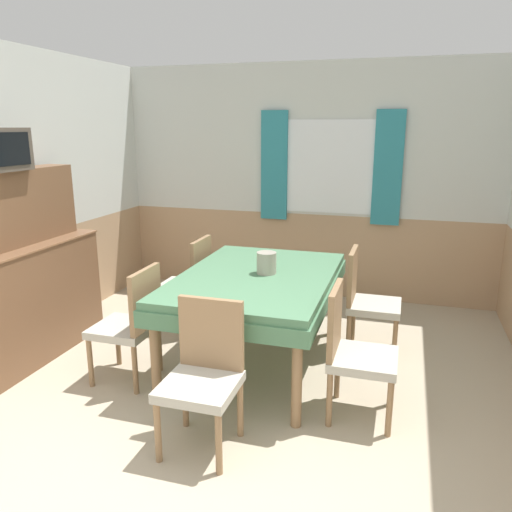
{
  "coord_description": "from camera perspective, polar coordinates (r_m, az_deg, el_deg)",
  "views": [
    {
      "loc": [
        1.11,
        -1.74,
        1.92
      ],
      "look_at": [
        0.0,
        1.91,
        0.93
      ],
      "focal_mm": 35.0,
      "sensor_mm": 36.0,
      "label": 1
    }
  ],
  "objects": [
    {
      "name": "chair_left_far",
      "position": [
        4.82,
        -7.63,
        -2.88
      ],
      "size": [
        0.44,
        0.44,
        0.91
      ],
      "rotation": [
        0.0,
        0.0,
        1.57
      ],
      "color": "#93704C",
      "rests_on": "ground_plane"
    },
    {
      "name": "sideboard",
      "position": [
        4.58,
        -24.98,
        -2.51
      ],
      "size": [
        0.46,
        1.44,
        1.59
      ],
      "color": "brown",
      "rests_on": "ground_plane"
    },
    {
      "name": "wall_left",
      "position": [
        4.92,
        -24.83,
        6.02
      ],
      "size": [
        0.05,
        4.22,
        2.6
      ],
      "color": "silver",
      "rests_on": "ground_plane"
    },
    {
      "name": "chair_head_near",
      "position": [
        3.11,
        -5.97,
        -12.95
      ],
      "size": [
        0.44,
        0.44,
        0.91
      ],
      "rotation": [
        0.0,
        0.0,
        3.14
      ],
      "color": "#93704C",
      "rests_on": "ground_plane"
    },
    {
      "name": "chair_right_near",
      "position": [
        3.44,
        11.05,
        -10.37
      ],
      "size": [
        0.44,
        0.44,
        0.91
      ],
      "rotation": [
        0.0,
        0.0,
        4.71
      ],
      "color": "#93704C",
      "rests_on": "ground_plane"
    },
    {
      "name": "chair_left_near",
      "position": [
        3.93,
        -14.02,
        -7.27
      ],
      "size": [
        0.44,
        0.44,
        0.91
      ],
      "rotation": [
        0.0,
        0.0,
        1.57
      ],
      "color": "#93704C",
      "rests_on": "ground_plane"
    },
    {
      "name": "wall_back",
      "position": [
        5.71,
        5.77,
        8.4
      ],
      "size": [
        4.64,
        0.09,
        2.6
      ],
      "color": "silver",
      "rests_on": "ground_plane"
    },
    {
      "name": "chair_right_far",
      "position": [
        4.42,
        12.52,
        -4.72
      ],
      "size": [
        0.44,
        0.44,
        0.91
      ],
      "rotation": [
        0.0,
        0.0,
        4.71
      ],
      "color": "#93704C",
      "rests_on": "ground_plane"
    },
    {
      "name": "vase",
      "position": [
        3.98,
        1.21,
        -0.79
      ],
      "size": [
        0.16,
        0.16,
        0.17
      ],
      "color": "#A39989",
      "rests_on": "dining_table"
    },
    {
      "name": "dining_table",
      "position": [
        4.0,
        0.07,
        -3.51
      ],
      "size": [
        1.2,
        1.75,
        0.78
      ],
      "color": "#4C7A56",
      "rests_on": "ground_plane"
    }
  ]
}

